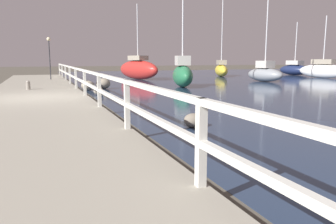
% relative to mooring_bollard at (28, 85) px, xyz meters
% --- Properties ---
extents(ground_plane, '(120.00, 120.00, 0.00)m').
position_rel_mooring_bollard_xyz_m(ground_plane, '(0.33, -3.47, -0.45)').
color(ground_plane, '#4C473D').
extents(dock_walkway, '(3.76, 36.00, 0.23)m').
position_rel_mooring_bollard_xyz_m(dock_walkway, '(0.33, -3.47, -0.33)').
color(dock_walkway, gray).
rests_on(dock_walkway, ground).
extents(railing, '(0.10, 32.50, 0.99)m').
position_rel_mooring_bollard_xyz_m(railing, '(2.11, -3.47, 0.47)').
color(railing, silver).
rests_on(railing, dock_walkway).
extents(boulder_upstream, '(0.67, 0.61, 0.51)m').
position_rel_mooring_bollard_xyz_m(boulder_upstream, '(2.82, 1.04, -0.19)').
color(boulder_upstream, gray).
rests_on(boulder_upstream, ground).
extents(boulder_downstream, '(0.78, 0.70, 0.58)m').
position_rel_mooring_bollard_xyz_m(boulder_downstream, '(3.71, 1.51, -0.15)').
color(boulder_downstream, gray).
rests_on(boulder_downstream, ground).
extents(boulder_far_strip, '(0.46, 0.41, 0.34)m').
position_rel_mooring_bollard_xyz_m(boulder_far_strip, '(3.89, -9.31, -0.27)').
color(boulder_far_strip, slate).
rests_on(boulder_far_strip, ground).
extents(boulder_near_dock, '(0.46, 0.41, 0.34)m').
position_rel_mooring_bollard_xyz_m(boulder_near_dock, '(2.99, -1.24, -0.27)').
color(boulder_near_dock, gray).
rests_on(boulder_near_dock, ground).
extents(mooring_bollard, '(0.19, 0.19, 0.42)m').
position_rel_mooring_bollard_xyz_m(mooring_bollard, '(0.00, 0.00, 0.00)').
color(mooring_bollard, gray).
rests_on(mooring_bollard, dock_walkway).
extents(dock_lamp, '(0.25, 0.25, 2.81)m').
position_rel_mooring_bollard_xyz_m(dock_lamp, '(1.22, 7.42, 1.87)').
color(dock_lamp, '#2D2D33').
rests_on(dock_lamp, dock_walkway).
extents(sailboat_navy, '(2.25, 3.49, 5.14)m').
position_rel_mooring_bollard_xyz_m(sailboat_navy, '(24.26, 9.72, 0.17)').
color(sailboat_navy, '#192347').
rests_on(sailboat_navy, water_surface).
extents(sailboat_gray, '(1.60, 3.31, 6.20)m').
position_rel_mooring_bollard_xyz_m(sailboat_gray, '(15.56, 3.12, 0.16)').
color(sailboat_gray, gray).
rests_on(sailboat_gray, water_surface).
extents(sailboat_green, '(1.82, 3.33, 7.07)m').
position_rel_mooring_bollard_xyz_m(sailboat_green, '(8.26, 1.20, 0.31)').
color(sailboat_green, '#236B42').
rests_on(sailboat_green, water_surface).
extents(sailboat_yellow, '(2.82, 4.76, 7.53)m').
position_rel_mooring_bollard_xyz_m(sailboat_yellow, '(16.30, 10.45, 0.21)').
color(sailboat_yellow, gold).
rests_on(sailboat_yellow, water_surface).
extents(sailboat_red, '(2.67, 5.15, 5.79)m').
position_rel_mooring_bollard_xyz_m(sailboat_red, '(7.83, 8.92, 0.37)').
color(sailboat_red, red).
rests_on(sailboat_red, water_surface).
extents(sailboat_white, '(1.68, 4.66, 5.14)m').
position_rel_mooring_bollard_xyz_m(sailboat_white, '(22.93, 4.94, 0.23)').
color(sailboat_white, white).
rests_on(sailboat_white, water_surface).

